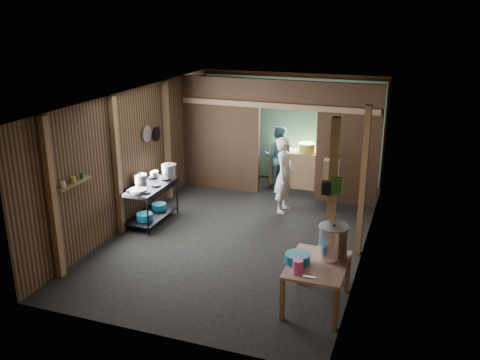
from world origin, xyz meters
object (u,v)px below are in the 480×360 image
at_px(cook, 284,175).
at_px(prep_table, 317,284).
at_px(gas_range, 150,204).
at_px(stove_pot_large, 169,172).
at_px(stock_pot, 333,242).
at_px(yellow_tub, 307,148).
at_px(pink_bucket, 298,266).

bearing_deg(cook, prep_table, -154.93).
relative_size(gas_range, stove_pot_large, 4.32).
distance_m(prep_table, stock_pot, 0.64).
bearing_deg(stock_pot, cook, 116.57).
height_order(gas_range, yellow_tub, yellow_tub).
height_order(prep_table, stove_pot_large, stove_pot_large).
xyz_separation_m(yellow_tub, cook, (-0.08, -1.67, -0.17)).
bearing_deg(stove_pot_large, pink_bucket, -39.31).
height_order(pink_bucket, cook, cook).
bearing_deg(pink_bucket, cook, 107.75).
relative_size(prep_table, cook, 0.70).
bearing_deg(yellow_tub, stock_pot, -72.94).
height_order(yellow_tub, cook, cook).
distance_m(gas_range, pink_bucket, 4.15).
bearing_deg(yellow_tub, cook, -92.88).
relative_size(prep_table, pink_bucket, 6.45).
relative_size(prep_table, stove_pot_large, 3.63).
relative_size(stock_pot, cook, 0.32).
bearing_deg(cook, yellow_tub, -0.28).
xyz_separation_m(gas_range, yellow_tub, (2.41, 3.15, 0.57)).
bearing_deg(pink_bucket, yellow_tub, 101.55).
xyz_separation_m(prep_table, yellow_tub, (-1.30, 5.02, 0.63)).
distance_m(gas_range, prep_table, 4.16).
relative_size(pink_bucket, yellow_tub, 0.44).
xyz_separation_m(pink_bucket, cook, (-1.18, 3.68, 0.05)).
height_order(prep_table, pink_bucket, pink_bucket).
height_order(gas_range, cook, cook).
height_order(prep_table, cook, cook).
xyz_separation_m(stove_pot_large, stock_pot, (3.70, -2.14, -0.02)).
relative_size(stove_pot_large, cook, 0.19).
distance_m(prep_table, yellow_tub, 5.23).
bearing_deg(prep_table, yellow_tub, 104.55).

